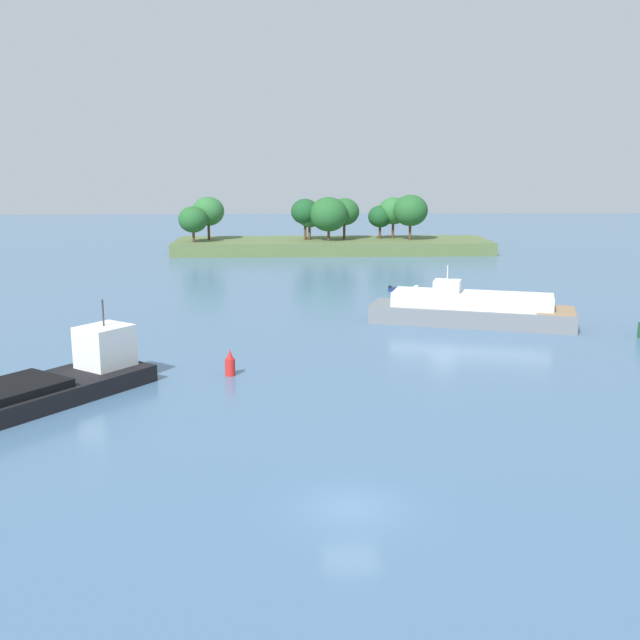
% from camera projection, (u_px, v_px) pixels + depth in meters
% --- Properties ---
extents(ground_plane, '(400.00, 400.00, 0.00)m').
position_uv_depth(ground_plane, '(351.00, 507.00, 31.79)').
color(ground_plane, '#476B8E').
extents(treeline_island, '(53.30, 14.96, 9.74)m').
position_uv_depth(treeline_island, '(329.00, 233.00, 125.61)').
color(treeline_island, '#566B3D').
rests_on(treeline_island, ground).
extents(white_riverboat, '(19.20, 10.39, 5.45)m').
position_uv_depth(white_riverboat, '(472.00, 310.00, 68.38)').
color(white_riverboat, slate).
rests_on(white_riverboat, ground).
extents(small_motorboat, '(5.52, 4.13, 0.86)m').
position_uv_depth(small_motorboat, '(413.00, 291.00, 85.83)').
color(small_motorboat, navy).
rests_on(small_motorboat, ground).
extents(channel_buoy_red, '(0.70, 0.70, 1.90)m').
position_uv_depth(channel_buoy_red, '(230.00, 364.00, 51.69)').
color(channel_buoy_red, red).
rests_on(channel_buoy_red, ground).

